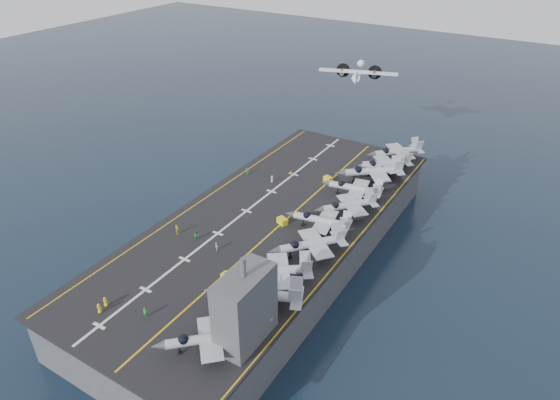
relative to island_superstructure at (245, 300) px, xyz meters
The scene contains 31 objects.
ground 38.02m from the island_superstructure, 116.57° to the left, with size 500.00×500.00×0.00m, color #142135.
hull 35.94m from the island_superstructure, 116.57° to the left, with size 36.00×90.00×10.00m, color #56595E.
flight_deck 34.41m from the island_superstructure, 116.57° to the left, with size 38.00×92.00×0.40m, color black.
foul_line 33.17m from the island_superstructure, 111.80° to the left, with size 0.35×90.00×0.02m, color gold.
landing_centerline 37.38m from the island_superstructure, 124.99° to the left, with size 0.50×90.00×0.02m, color silver.
deck_edge_port 44.50m from the island_superstructure, 136.85° to the left, with size 0.25×90.00×0.02m, color gold.
deck_edge_stbd 31.12m from the island_superstructure, 83.35° to the left, with size 0.25×90.00×0.02m, color gold.
island_superstructure is the anchor object (origin of this frame).
fighter_jet_0 8.12m from the island_superstructure, 127.05° to the right, with size 16.09×15.94×4.72m, color #9EA6B0, non-canonical shape.
fighter_jet_1 8.42m from the island_superstructure, 107.22° to the left, with size 19.30×16.61×5.65m, color gray, non-canonical shape.
fighter_jet_2 14.56m from the island_superstructure, 104.59° to the left, with size 18.28×17.15×5.28m, color #92989F, non-canonical shape.
fighter_jet_3 24.25m from the island_superstructure, 94.29° to the left, with size 17.21×17.77×5.17m, color #90999E, non-canonical shape.
fighter_jet_4 32.73m from the island_superstructure, 97.25° to the left, with size 15.13×11.45×4.77m, color gray, non-canonical shape.
fighter_jet_5 40.64m from the island_superstructure, 92.72° to the left, with size 16.14×16.60×4.83m, color #9DA4AD, non-canonical shape.
fighter_jet_6 48.12m from the island_superstructure, 94.58° to the left, with size 15.43×11.70×4.85m, color #91999F, non-canonical shape.
fighter_jet_7 57.14m from the island_superstructure, 93.42° to the left, with size 19.43×18.62×5.64m, color #A3A9B2, non-canonical shape.
fighter_jet_8 62.56m from the island_superstructure, 92.28° to the left, with size 17.56×17.81×5.21m, color #9CA3AB, non-canonical shape.
tow_cart_a 15.80m from the island_superstructure, 138.37° to the left, with size 2.19×1.52×1.25m, color yellow, non-canonical shape.
tow_cart_b 32.80m from the island_superstructure, 111.67° to the left, with size 2.56×2.16×1.31m, color yellow, non-canonical shape.
tow_cart_c 53.00m from the island_superstructure, 103.36° to the left, with size 2.43×1.99×1.25m, color yellow, non-canonical shape.
crew_0 25.27m from the island_superstructure, 165.05° to the right, with size 1.28×1.10×1.81m, color yellow.
crew_1 32.47m from the island_superstructure, 150.55° to the left, with size 0.95×1.32×2.06m, color yellow.
crew_2 28.96m from the island_superstructure, 145.15° to the left, with size 1.34×1.01×2.05m, color green.
crew_3 54.10m from the island_superstructure, 124.84° to the left, with size 1.01×0.70×1.64m, color #1E8927.
crew_4 53.51m from the island_superstructure, 113.32° to the left, with size 1.09×0.84×1.62m, color yellow.
crew_5 50.23m from the island_superstructure, 117.99° to the left, with size 0.67×0.99×1.64m, color white.
crew_6 18.12m from the island_superstructure, 163.69° to the right, with size 1.32×1.15×1.84m, color #268C33.
crew_7 24.40m from the island_superstructure, 138.99° to the left, with size 0.99×1.18×1.68m, color silver.
transport_plane 89.90m from the island_superstructure, 103.99° to the left, with size 25.86×21.34×5.26m, color white, non-canonical shape.
fighter_jet_9 71.03m from the island_superstructure, 92.01° to the left, with size 17.56×17.81×5.21m, color #9CA3AB, non-canonical shape.
crew_8 25.37m from the island_superstructure, 161.22° to the right, with size 1.28×1.10×1.81m, color yellow.
Camera 1 is at (47.91, -73.65, 66.74)m, focal length 32.00 mm.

